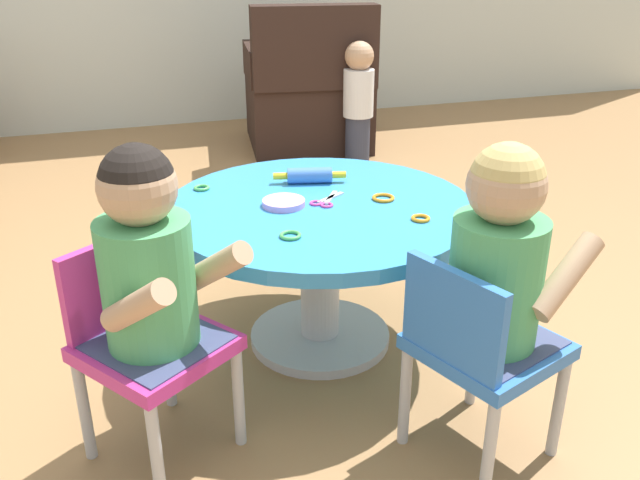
% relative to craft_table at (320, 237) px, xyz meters
% --- Properties ---
extents(ground_plane, '(10.00, 10.00, 0.00)m').
position_rel_craft_table_xyz_m(ground_plane, '(0.00, 0.00, -0.36)').
color(ground_plane, '#9E7247').
extents(craft_table, '(0.91, 0.91, 0.47)m').
position_rel_craft_table_xyz_m(craft_table, '(0.00, 0.00, 0.00)').
color(craft_table, silver).
rests_on(craft_table, ground).
extents(child_chair_left, '(0.42, 0.42, 0.54)m').
position_rel_craft_table_xyz_m(child_chair_left, '(-0.54, -0.34, -0.05)').
color(child_chair_left, '#B7B7BC').
rests_on(child_chair_left, ground).
extents(seated_child_left, '(0.42, 0.44, 0.51)m').
position_rel_craft_table_xyz_m(seated_child_left, '(-0.52, -0.37, 0.17)').
color(seated_child_left, '#3F4772').
rests_on(seated_child_left, ground).
extents(child_chair_right, '(0.39, 0.39, 0.54)m').
position_rel_craft_table_xyz_m(child_chair_right, '(0.19, -0.61, -0.05)').
color(child_chair_right, '#B7B7BC').
rests_on(child_chair_right, ground).
extents(seated_child_right, '(0.42, 0.37, 0.51)m').
position_rel_craft_table_xyz_m(seated_child_right, '(0.22, -0.59, 0.17)').
color(seated_child_right, '#3F4772').
rests_on(seated_child_right, ground).
extents(armchair_dark, '(0.80, 0.81, 0.85)m').
position_rel_craft_table_xyz_m(armchair_dark, '(0.62, 2.15, -0.05)').
color(armchair_dark, black).
rests_on(armchair_dark, ground).
extents(toddler_standing, '(0.17, 0.17, 0.67)m').
position_rel_craft_table_xyz_m(toddler_standing, '(0.80, 1.76, 0.00)').
color(toddler_standing, '#33384C').
rests_on(toddler_standing, ground).
extents(rolling_pin, '(0.23, 0.08, 0.05)m').
position_rel_craft_table_xyz_m(rolling_pin, '(0.03, 0.19, 0.13)').
color(rolling_pin, '#3F72CC').
rests_on(rolling_pin, craft_table).
extents(craft_scissors, '(0.13, 0.13, 0.01)m').
position_rel_craft_table_xyz_m(craft_scissors, '(0.02, 0.01, 0.11)').
color(craft_scissors, silver).
rests_on(craft_scissors, craft_table).
extents(playdough_blob_0, '(0.12, 0.12, 0.02)m').
position_rel_craft_table_xyz_m(playdough_blob_0, '(-0.11, 0.02, 0.12)').
color(playdough_blob_0, '#CC99E5').
rests_on(playdough_blob_0, craft_table).
extents(cookie_cutter_0, '(0.05, 0.05, 0.01)m').
position_rel_craft_table_xyz_m(cookie_cutter_0, '(0.22, -0.20, 0.11)').
color(cookie_cutter_0, orange).
rests_on(cookie_cutter_0, craft_table).
extents(cookie_cutter_1, '(0.07, 0.07, 0.01)m').
position_rel_craft_table_xyz_m(cookie_cutter_1, '(0.19, -0.02, 0.11)').
color(cookie_cutter_1, orange).
rests_on(cookie_cutter_1, craft_table).
extents(cookie_cutter_2, '(0.05, 0.05, 0.01)m').
position_rel_craft_table_xyz_m(cookie_cutter_2, '(-0.31, 0.23, 0.11)').
color(cookie_cutter_2, '#4CB259').
rests_on(cookie_cutter_2, craft_table).
extents(cookie_cutter_3, '(0.06, 0.06, 0.01)m').
position_rel_craft_table_xyz_m(cookie_cutter_3, '(-0.15, -0.21, 0.11)').
color(cookie_cutter_3, '#4CB259').
rests_on(cookie_cutter_3, craft_table).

